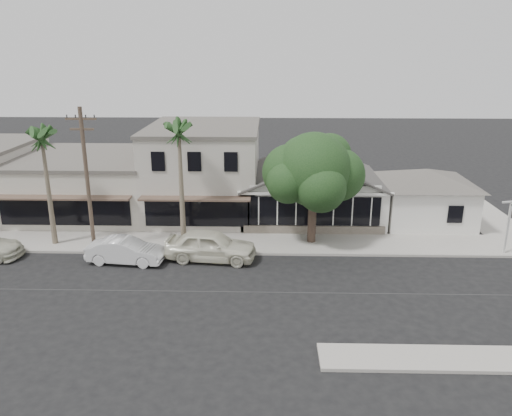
{
  "coord_description": "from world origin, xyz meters",
  "views": [
    {
      "loc": [
        1.88,
        -23.51,
        12.12
      ],
      "look_at": [
        1.11,
        6.0,
        2.72
      ],
      "focal_mm": 35.0,
      "sensor_mm": 36.0,
      "label": 1
    }
  ],
  "objects_px": {
    "utility_pole": "(87,178)",
    "car_1": "(126,251)",
    "car_0": "(211,245)",
    "shade_tree": "(312,171)"
  },
  "relations": [
    {
      "from": "shade_tree",
      "to": "car_0",
      "type": "bearing_deg",
      "value": -153.85
    },
    {
      "from": "car_0",
      "to": "car_1",
      "type": "xyz_separation_m",
      "value": [
        -5.0,
        -0.55,
        -0.18
      ]
    },
    {
      "from": "car_0",
      "to": "utility_pole",
      "type": "bearing_deg",
      "value": 88.39
    },
    {
      "from": "car_0",
      "to": "car_1",
      "type": "distance_m",
      "value": 5.03
    },
    {
      "from": "utility_pole",
      "to": "car_0",
      "type": "bearing_deg",
      "value": -7.76
    },
    {
      "from": "utility_pole",
      "to": "car_0",
      "type": "distance_m",
      "value": 8.44
    },
    {
      "from": "car_0",
      "to": "shade_tree",
      "type": "bearing_deg",
      "value": -57.69
    },
    {
      "from": "utility_pole",
      "to": "car_1",
      "type": "xyz_separation_m",
      "value": [
        2.44,
        -1.57,
        -4.04
      ]
    },
    {
      "from": "car_0",
      "to": "shade_tree",
      "type": "distance_m",
      "value": 7.93
    },
    {
      "from": "car_1",
      "to": "shade_tree",
      "type": "bearing_deg",
      "value": -66.13
    }
  ]
}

